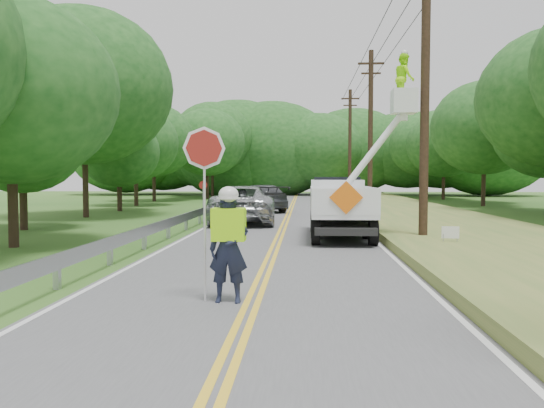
{
  "coord_description": "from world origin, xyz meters",
  "views": [
    {
      "loc": [
        0.94,
        -9.58,
        2.32
      ],
      "look_at": [
        0.0,
        6.0,
        1.5
      ],
      "focal_mm": 35.51,
      "sensor_mm": 36.0,
      "label": 1
    }
  ],
  "objects": [
    {
      "name": "suv_silver",
      "position": [
        -2.04,
        16.54,
        0.93
      ],
      "size": [
        3.43,
        6.72,
        1.82
      ],
      "primitive_type": "imported",
      "rotation": [
        0.0,
        0.0,
        3.21
      ],
      "color": "#A1A5A9",
      "rests_on": "road"
    },
    {
      "name": "treeline_left",
      "position": [
        -10.44,
        28.4,
        5.96
      ],
      "size": [
        11.59,
        56.1,
        11.55
      ],
      "color": "#332319",
      "rests_on": "ground"
    },
    {
      "name": "yard_sign",
      "position": [
        5.44,
        7.18,
        0.55
      ],
      "size": [
        0.53,
        0.09,
        0.76
      ],
      "color": "white",
      "rests_on": "ground"
    },
    {
      "name": "ground",
      "position": [
        0.0,
        0.0,
        0.0
      ],
      "size": [
        140.0,
        140.0,
        0.0
      ],
      "primitive_type": "plane",
      "color": "#27521C",
      "rests_on": "ground"
    },
    {
      "name": "treeline_right",
      "position": [
        15.38,
        24.12,
        6.13
      ],
      "size": [
        11.3,
        54.38,
        11.65
      ],
      "color": "#332319",
      "rests_on": "ground"
    },
    {
      "name": "suv_darkgrey",
      "position": [
        -1.94,
        25.33,
        0.88
      ],
      "size": [
        4.4,
        6.41,
        1.72
      ],
      "primitive_type": "imported",
      "rotation": [
        0.0,
        0.0,
        3.51
      ],
      "color": "#3C3F43",
      "rests_on": "road"
    },
    {
      "name": "road",
      "position": [
        0.0,
        14.0,
        0.01
      ],
      "size": [
        7.2,
        96.0,
        0.03
      ],
      "color": "#545457",
      "rests_on": "ground"
    },
    {
      "name": "treeline_horizon",
      "position": [
        -0.48,
        56.22,
        5.5
      ],
      "size": [
        57.47,
        14.4,
        12.27
      ],
      "color": "#19491A",
      "rests_on": "ground"
    },
    {
      "name": "stop_sign_permanent",
      "position": [
        -4.18,
        17.35,
        1.33
      ],
      "size": [
        0.44,
        0.12,
        2.08
      ],
      "color": "#A0A3A8",
      "rests_on": "ground"
    },
    {
      "name": "utility_poles",
      "position": [
        5.0,
        17.02,
        5.27
      ],
      "size": [
        1.6,
        43.3,
        10.0
      ],
      "color": "black",
      "rests_on": "ground"
    },
    {
      "name": "flagger",
      "position": [
        -0.44,
        0.04,
        1.15
      ],
      "size": [
        1.18,
        0.48,
        3.19
      ],
      "color": "#191E33",
      "rests_on": "road"
    },
    {
      "name": "tall_grass_verge",
      "position": [
        7.1,
        14.0,
        0.15
      ],
      "size": [
        7.0,
        96.0,
        0.3
      ],
      "primitive_type": "cube",
      "color": "#526F32",
      "rests_on": "ground"
    },
    {
      "name": "bucket_truck",
      "position": [
        2.45,
        11.37,
        1.48
      ],
      "size": [
        3.54,
        6.5,
        6.42
      ],
      "color": "black",
      "rests_on": "road"
    },
    {
      "name": "guardrail",
      "position": [
        -4.02,
        14.91,
        0.55
      ],
      "size": [
        0.18,
        48.0,
        0.77
      ],
      "color": "#A0A3A8",
      "rests_on": "ground"
    }
  ]
}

